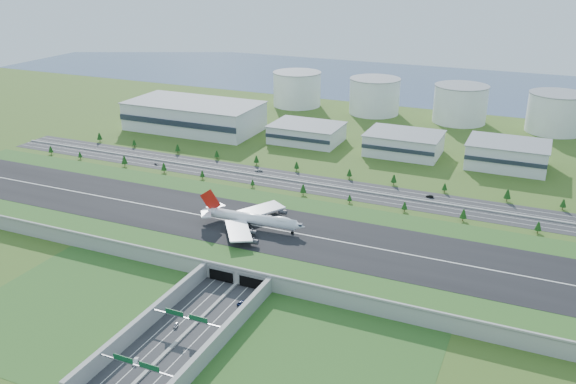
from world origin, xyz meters
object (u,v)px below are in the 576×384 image
at_px(fuel_tank_a, 297,89).
at_px(car_5, 430,196).
at_px(car_7, 259,170).
at_px(boeing_747, 252,219).
at_px(car_0, 176,325).
at_px(car_1, 136,361).
at_px(car_2, 241,303).
at_px(car_4, 157,164).

distance_m(fuel_tank_a, car_5, 277.68).
bearing_deg(car_7, boeing_747, -0.26).
height_order(fuel_tank_a, car_0, fuel_tank_a).
bearing_deg(fuel_tank_a, car_1, -75.39).
bearing_deg(boeing_747, car_1, -89.22).
relative_size(car_0, car_7, 0.75).
height_order(car_2, car_5, car_5).
distance_m(boeing_747, car_0, 91.90).
bearing_deg(boeing_747, car_0, -87.75).
bearing_deg(fuel_tank_a, car_4, -95.79).
distance_m(car_0, car_4, 224.48).
xyz_separation_m(car_2, car_5, (53.69, 168.62, 0.11)).
distance_m(car_5, car_7, 128.39).
distance_m(car_1, car_5, 235.72).
xyz_separation_m(fuel_tank_a, car_0, (113.05, -403.40, -16.62)).
bearing_deg(car_5, car_0, -21.35).
relative_size(boeing_747, car_5, 12.76).
height_order(car_4, car_7, car_7).
relative_size(fuel_tank_a, car_0, 11.26).
bearing_deg(car_2, car_5, -104.39).
bearing_deg(car_5, car_7, -91.68).
relative_size(car_1, car_2, 0.90).
height_order(car_1, car_7, car_7).
distance_m(fuel_tank_a, car_4, 226.45).
bearing_deg(car_1, car_7, 81.49).
bearing_deg(boeing_747, fuel_tank_a, 105.75).
bearing_deg(car_2, boeing_747, -64.45).
xyz_separation_m(boeing_747, car_1, (7.44, -118.64, -12.76)).
bearing_deg(car_1, car_2, 49.29).
xyz_separation_m(car_0, car_7, (-57.00, 197.13, 0.10)).
bearing_deg(car_0, car_7, 85.29).
xyz_separation_m(car_2, car_4, (-153.54, 150.86, 0.03)).
bearing_deg(car_0, car_4, 106.41).
height_order(car_0, car_1, car_1).
distance_m(boeing_747, car_5, 132.91).
relative_size(boeing_747, car_1, 13.79).
xyz_separation_m(car_0, car_4, (-135.84, 178.71, -0.01)).
bearing_deg(car_5, car_2, -19.05).
height_order(car_1, car_5, car_5).
height_order(boeing_747, car_5, boeing_747).
height_order(car_0, car_4, car_0).
xyz_separation_m(car_1, car_5, (71.98, 224.46, 0.06)).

